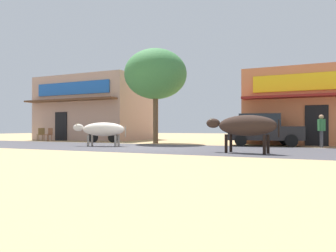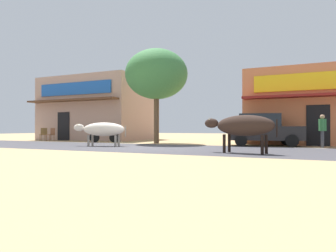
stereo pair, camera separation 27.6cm
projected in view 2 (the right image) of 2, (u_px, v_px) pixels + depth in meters
The scene contains 12 objects.
ground at pixel (147, 148), 14.11m from camera, with size 80.00×80.00×0.00m, color tan.
asphalt_road at pixel (147, 148), 14.11m from camera, with size 72.00×5.84×0.00m, color #3F3D43.
storefront_left_cafe at pixel (99, 109), 24.69m from camera, with size 8.04×6.48×4.87m.
storefront_right_club at pixel (307, 108), 18.25m from camera, with size 6.63×6.48×4.26m.
roadside_tree at pixel (156, 74), 18.18m from camera, with size 3.74×3.74×5.64m.
parked_hatchback_car at pixel (263, 129), 15.56m from camera, with size 3.90×2.40×1.64m.
parked_motorcycle at pixel (105, 135), 19.25m from camera, with size 1.79×0.82×1.07m.
cow_near_brown at pixel (102, 129), 15.28m from camera, with size 2.75×1.20×1.19m.
cow_far_dark at pixel (243, 126), 10.91m from camera, with size 2.72×1.01×1.38m.
pedestrian_by_shop at pixel (322, 128), 14.07m from camera, with size 0.33×0.61×1.54m.
cafe_chair_near_tree at pixel (43, 134), 21.75m from camera, with size 0.59×0.59×0.92m.
cafe_chair_by_doorway at pixel (51, 134), 21.43m from camera, with size 0.49×0.49×0.92m.
Camera 2 is at (6.78, -12.42, 0.90)m, focal length 32.47 mm.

